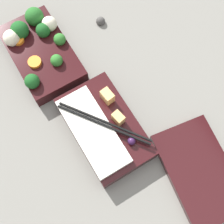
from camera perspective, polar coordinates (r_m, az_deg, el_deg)
ground_plane at (r=0.72m, az=-6.75°, el=3.08°), size 3.00×3.00×0.00m
bento_tray_vegetable at (r=0.76m, az=-13.15°, el=11.17°), size 0.22×0.13×0.07m
bento_tray_rice at (r=0.66m, az=-1.62°, el=-2.93°), size 0.22×0.13×0.06m
bento_lid at (r=0.68m, az=15.68°, el=-10.43°), size 0.23×0.16×0.02m
pebble_2 at (r=0.81m, az=-2.11°, el=16.26°), size 0.02×0.02×0.02m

